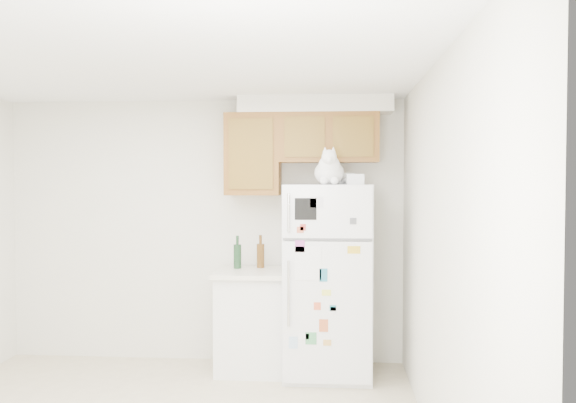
# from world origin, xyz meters

# --- Properties ---
(room_shell) EXTENTS (3.84, 4.04, 2.52)m
(room_shell) POSITION_xyz_m (0.12, 0.24, 1.67)
(room_shell) COLOR beige
(room_shell) RESTS_ON ground_plane
(refrigerator) EXTENTS (0.76, 0.78, 1.70)m
(refrigerator) POSITION_xyz_m (1.19, 1.61, 0.85)
(refrigerator) COLOR white
(refrigerator) RESTS_ON ground_plane
(base_counter) EXTENTS (0.64, 0.64, 0.92)m
(base_counter) POSITION_xyz_m (0.50, 1.68, 0.46)
(base_counter) COLOR white
(base_counter) RESTS_ON ground_plane
(cat) EXTENTS (0.31, 0.46, 0.32)m
(cat) POSITION_xyz_m (1.21, 1.45, 1.82)
(cat) COLOR white
(cat) RESTS_ON refrigerator
(storage_box_back) EXTENTS (0.22, 0.19, 0.10)m
(storage_box_back) POSITION_xyz_m (1.32, 1.62, 1.75)
(storage_box_back) COLOR white
(storage_box_back) RESTS_ON refrigerator
(storage_box_front) EXTENTS (0.15, 0.11, 0.09)m
(storage_box_front) POSITION_xyz_m (1.43, 1.47, 1.74)
(storage_box_front) COLOR white
(storage_box_front) RESTS_ON refrigerator
(bottle_green) EXTENTS (0.07, 0.07, 0.30)m
(bottle_green) POSITION_xyz_m (0.36, 1.78, 1.07)
(bottle_green) COLOR #19381E
(bottle_green) RESTS_ON base_counter
(bottle_amber) EXTENTS (0.07, 0.07, 0.31)m
(bottle_amber) POSITION_xyz_m (0.56, 1.84, 1.07)
(bottle_amber) COLOR #593814
(bottle_amber) RESTS_ON base_counter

